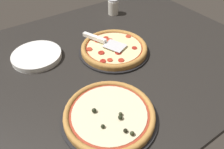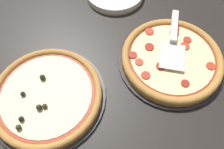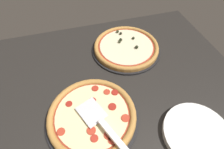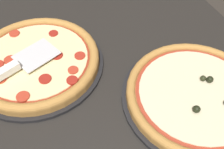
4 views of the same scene
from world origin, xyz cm
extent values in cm
cube|color=black|center=(0.00, 0.00, -1.80)|extent=(149.49, 121.09, 3.60)
cylinder|color=black|center=(0.13, -2.59, 0.50)|extent=(37.24, 37.24, 1.00)
cylinder|color=#B77F3D|center=(0.13, -2.59, 1.89)|extent=(35.01, 35.01, 1.78)
torus|color=#B77F3D|center=(0.13, -2.59, 2.78)|extent=(35.01, 35.01, 2.58)
cylinder|color=maroon|center=(0.13, -2.59, 2.86)|extent=(30.43, 30.43, 0.15)
cylinder|color=beige|center=(0.13, -2.59, 2.98)|extent=(28.70, 28.70, 0.40)
cylinder|color=#AD2D1E|center=(4.85, -14.54, 3.38)|extent=(3.02, 3.02, 0.40)
cylinder|color=maroon|center=(11.54, 4.58, 3.38)|extent=(2.93, 2.93, 0.40)
cylinder|color=#B73823|center=(-1.55, -9.03, 3.38)|extent=(3.36, 3.36, 0.40)
cylinder|color=maroon|center=(8.58, -1.71, 3.38)|extent=(3.23, 3.23, 0.40)
cylinder|color=maroon|center=(1.41, 3.16, 3.38)|extent=(3.24, 3.24, 0.40)
cylinder|color=maroon|center=(-8.00, 4.44, 3.38)|extent=(2.73, 2.73, 0.40)
cylinder|color=#B73823|center=(8.30, 5.78, 3.38)|extent=(2.77, 2.77, 0.40)
cylinder|color=#B73823|center=(-12.25, -6.38, 3.38)|extent=(3.02, 3.02, 0.40)
cylinder|color=#AD2D1E|center=(3.90, 8.99, 3.38)|extent=(2.99, 2.99, 0.40)
cylinder|color=#B73823|center=(12.07, -7.85, 3.38)|extent=(3.25, 3.25, 0.40)
cylinder|color=#B73823|center=(4.19, -12.37, 3.38)|extent=(3.57, 3.57, 0.40)
cylinder|color=#AD2D1E|center=(-1.07, -12.15, 3.38)|extent=(2.85, 2.85, 0.40)
cylinder|color=black|center=(26.31, 32.17, 0.50)|extent=(37.27, 37.27, 1.00)
cylinder|color=#B77F3D|center=(26.31, 32.17, 1.78)|extent=(35.03, 35.03, 1.56)
torus|color=#B77F3D|center=(26.31, 32.17, 2.56)|extent=(35.03, 35.03, 2.21)
cylinder|color=#A33823|center=(26.31, 32.17, 2.64)|extent=(30.45, 30.45, 0.15)
cylinder|color=beige|center=(26.31, 32.17, 2.76)|extent=(28.72, 28.72, 0.40)
sphere|color=black|center=(24.56, 36.82, 3.84)|extent=(1.75, 1.75, 1.75)
sphere|color=black|center=(26.37, 42.33, 3.72)|extent=(1.53, 1.53, 1.53)
sphere|color=black|center=(31.89, 36.39, 3.70)|extent=(1.47, 1.47, 1.47)
sphere|color=black|center=(30.84, 28.67, 3.86)|extent=(1.79, 1.79, 1.79)
sphere|color=#282D19|center=(23.51, 35.53, 3.70)|extent=(1.48, 1.48, 1.48)
sphere|color=#282D19|center=(25.18, 44.53, 3.76)|extent=(1.60, 1.60, 1.60)
cube|color=silver|center=(0.40, -2.08, 4.19)|extent=(11.95, 13.19, 0.24)
cube|color=white|center=(5.34, -13.65, 5.07)|extent=(7.69, 14.13, 2.00)
camera|label=1|loc=(54.82, 75.74, 68.28)|focal=35.00mm
camera|label=2|loc=(-6.83, 44.04, 65.14)|focal=35.00mm
camera|label=3|loc=(-1.21, -35.14, 65.51)|focal=28.00mm
camera|label=4|loc=(54.30, -1.62, 54.59)|focal=42.00mm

